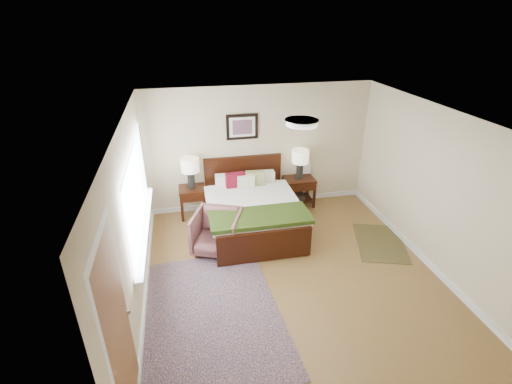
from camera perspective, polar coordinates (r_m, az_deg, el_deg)
floor at (r=5.98m, az=5.73°, el=-12.79°), size 5.00×5.00×0.00m
back_wall at (r=7.49m, az=0.53°, el=6.75°), size 4.50×0.04×2.50m
front_wall at (r=3.49m, az=19.72°, el=-21.62°), size 4.50×0.04×2.50m
left_wall at (r=5.11m, az=-18.54°, el=-4.55°), size 0.04×5.00×2.50m
right_wall at (r=6.31m, az=26.19°, el=0.02°), size 0.04×5.00×2.50m
ceiling at (r=4.82m, az=7.06°, el=11.00°), size 4.50×5.00×0.02m
window at (r=5.66m, az=-17.59°, el=0.16°), size 0.11×2.72×1.32m
door at (r=3.84m, az=-20.19°, el=-20.16°), size 0.06×1.00×2.18m
ceil_fixture at (r=4.83m, az=7.04°, el=10.60°), size 0.44×0.44×0.08m
bed at (r=6.83m, az=-0.57°, el=-2.11°), size 1.69×2.04×1.10m
wall_art at (r=7.26m, az=-2.14°, el=9.98°), size 0.62×0.05×0.50m
nightstand_left at (r=7.41m, az=-9.75°, el=-0.30°), size 0.51×0.46×0.61m
nightstand_right at (r=7.81m, az=6.60°, el=0.51°), size 0.62×0.47×0.62m
lamp_left at (r=7.20m, az=-10.09°, el=3.72°), size 0.34×0.34×0.61m
lamp_right at (r=7.56m, az=6.82°, el=5.10°), size 0.34×0.34×0.61m
armchair at (r=6.36m, az=-5.98°, el=-6.15°), size 1.00×1.01×0.71m
rug_persian at (r=5.38m, az=-7.06°, el=-18.16°), size 2.02×2.74×0.01m
rug_navy at (r=7.05m, az=18.56°, el=-7.38°), size 1.15×1.41×0.01m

